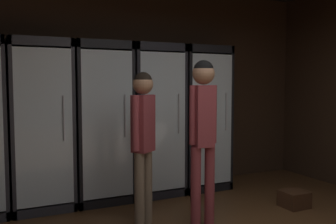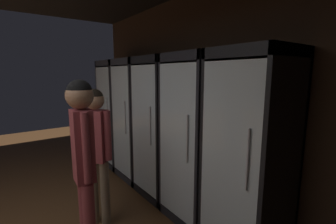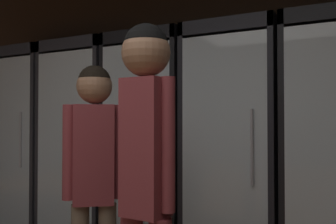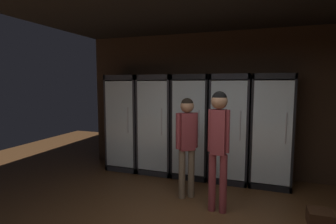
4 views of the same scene
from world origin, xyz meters
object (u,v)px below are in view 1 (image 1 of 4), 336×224
Objects in this scene: cooler_left at (40,126)px; shopper_far at (203,123)px; cooler_center at (100,124)px; cooler_right at (152,121)px; wine_crate_floor at (294,199)px; cooler_far_right at (199,119)px; shopper_near at (143,131)px.

cooler_left is 1.95m from shopper_far.
cooler_center is at bearing 0.15° from cooler_left.
cooler_right is 6.83× the size of wine_crate_floor.
shopper_far is (-0.72, -1.35, 0.11)m from cooler_far_right.
cooler_left is 1.37m from shopper_near.
cooler_center is 1.25× the size of shopper_near.
cooler_center and cooler_far_right have the same top height.
cooler_right is 1.25× the size of shopper_near.
cooler_left and cooler_center have the same top height.
cooler_right is at bearing 89.44° from shopper_far.
wine_crate_floor is (1.82, -0.24, -0.89)m from shopper_near.
cooler_far_right is at bearing 61.75° from shopper_far.
cooler_center is 1.00× the size of cooler_right.
shopper_far is (0.53, -0.30, 0.09)m from shopper_near.
cooler_center reaches higher than wine_crate_floor.
shopper_near is 2.04m from wine_crate_floor.
shopper_far is (-0.01, -1.35, 0.11)m from cooler_right.
cooler_right is (1.42, 0.00, -0.00)m from cooler_left.
cooler_center is at bearing 179.98° from cooler_right.
cooler_left is 1.42m from cooler_right.
cooler_right is 0.71m from cooler_far_right.
cooler_far_right is 1.65m from wine_crate_floor.
cooler_left is 6.83× the size of wine_crate_floor.
cooler_far_right is (2.13, 0.00, -0.00)m from cooler_left.
cooler_right reaches higher than shopper_near.
shopper_far is 5.89× the size of wine_crate_floor.
cooler_right is 1.00× the size of cooler_far_right.
cooler_left is at bearing -179.97° from cooler_far_right.
shopper_far reaches higher than wine_crate_floor.
cooler_far_right is at bearing 39.90° from shopper_near.
cooler_far_right is 1.25× the size of shopper_near.
cooler_left is 1.00× the size of cooler_right.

